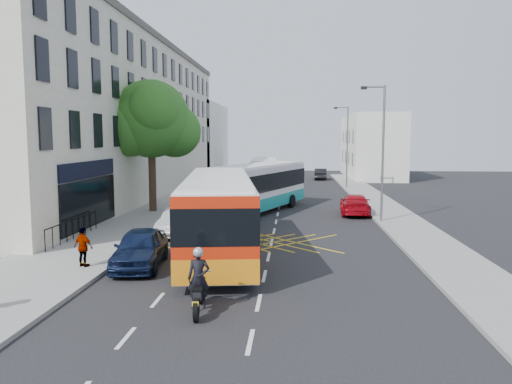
% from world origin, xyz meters
% --- Properties ---
extents(ground, '(120.00, 120.00, 0.00)m').
position_xyz_m(ground, '(0.00, 0.00, 0.00)').
color(ground, black).
rests_on(ground, ground).
extents(pavement_left, '(5.00, 70.00, 0.15)m').
position_xyz_m(pavement_left, '(-8.50, 15.00, 0.07)').
color(pavement_left, gray).
rests_on(pavement_left, ground).
extents(pavement_right, '(3.00, 70.00, 0.15)m').
position_xyz_m(pavement_right, '(7.50, 15.00, 0.07)').
color(pavement_right, gray).
rests_on(pavement_right, ground).
extents(terrace_main, '(8.30, 45.00, 13.50)m').
position_xyz_m(terrace_main, '(-14.00, 24.49, 6.76)').
color(terrace_main, beige).
rests_on(terrace_main, ground).
extents(terrace_far, '(8.00, 20.00, 10.00)m').
position_xyz_m(terrace_far, '(-14.00, 55.00, 5.00)').
color(terrace_far, silver).
rests_on(terrace_far, ground).
extents(building_right, '(6.00, 18.00, 8.00)m').
position_xyz_m(building_right, '(11.00, 48.00, 4.00)').
color(building_right, silver).
rests_on(building_right, ground).
extents(street_tree, '(6.30, 5.70, 8.80)m').
position_xyz_m(street_tree, '(-8.51, 14.97, 6.29)').
color(street_tree, '#382619').
rests_on(street_tree, pavement_left).
extents(lamp_near, '(1.45, 0.15, 8.00)m').
position_xyz_m(lamp_near, '(6.20, 12.00, 4.62)').
color(lamp_near, slate).
rests_on(lamp_near, pavement_right).
extents(lamp_far, '(1.45, 0.15, 8.00)m').
position_xyz_m(lamp_far, '(6.20, 32.00, 4.62)').
color(lamp_far, slate).
rests_on(lamp_far, pavement_right).
extents(railings, '(0.08, 5.60, 1.14)m').
position_xyz_m(railings, '(-9.70, 5.30, 0.72)').
color(railings, black).
rests_on(railings, pavement_left).
extents(bus_near, '(4.50, 12.56, 3.46)m').
position_xyz_m(bus_near, '(-2.24, 3.40, 1.82)').
color(bus_near, silver).
rests_on(bus_near, ground).
extents(bus_mid, '(6.69, 11.92, 3.30)m').
position_xyz_m(bus_mid, '(-1.48, 15.84, 1.74)').
color(bus_mid, silver).
rests_on(bus_mid, ground).
extents(bus_far, '(3.06, 10.92, 3.04)m').
position_xyz_m(bus_far, '(-1.83, 30.89, 1.60)').
color(bus_far, silver).
rests_on(bus_far, ground).
extents(motorbike, '(0.70, 2.21, 1.96)m').
position_xyz_m(motorbike, '(-1.68, -4.00, 0.92)').
color(motorbike, black).
rests_on(motorbike, ground).
extents(parked_car_blue, '(2.24, 4.61, 1.51)m').
position_xyz_m(parked_car_blue, '(-4.99, 0.99, 0.76)').
color(parked_car_blue, '#0D1836').
rests_on(parked_car_blue, ground).
extents(parked_car_silver, '(1.74, 4.51, 1.46)m').
position_xyz_m(parked_car_silver, '(-4.90, 7.62, 0.73)').
color(parked_car_silver, '#ADAFB5').
rests_on(parked_car_silver, ground).
extents(red_hatchback, '(2.23, 4.82, 1.36)m').
position_xyz_m(red_hatchback, '(5.14, 15.38, 0.68)').
color(red_hatchback, '#B20713').
rests_on(red_hatchback, ground).
extents(distant_car_grey, '(2.61, 5.10, 1.38)m').
position_xyz_m(distant_car_grey, '(-0.38, 38.61, 0.69)').
color(distant_car_grey, '#404148').
rests_on(distant_car_grey, ground).
extents(distant_car_dark, '(1.64, 4.19, 1.36)m').
position_xyz_m(distant_car_dark, '(4.31, 43.25, 0.68)').
color(distant_car_dark, black).
rests_on(distant_car_dark, ground).
extents(pedestrian_far, '(0.97, 0.67, 1.53)m').
position_xyz_m(pedestrian_far, '(-7.00, 0.27, 0.91)').
color(pedestrian_far, gray).
rests_on(pedestrian_far, pavement_left).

